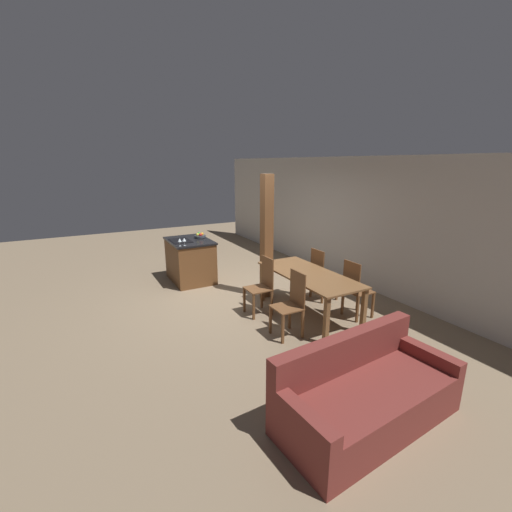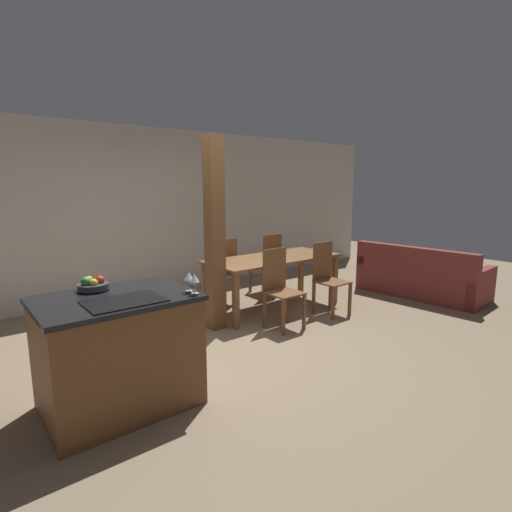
{
  "view_description": "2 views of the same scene",
  "coord_description": "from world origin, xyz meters",
  "px_view_note": "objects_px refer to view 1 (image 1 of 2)",
  "views": [
    {
      "loc": [
        5.81,
        -2.61,
        2.57
      ],
      "look_at": [
        0.6,
        0.2,
        0.95
      ],
      "focal_mm": 24.0,
      "sensor_mm": 36.0,
      "label": 1
    },
    {
      "loc": [
        -2.35,
        -3.49,
        1.81
      ],
      "look_at": [
        0.6,
        0.2,
        0.95
      ],
      "focal_mm": 28.0,
      "sensor_mm": 36.0,
      "label": 2
    }
  ],
  "objects_px": {
    "dining_table": "(308,279)",
    "timber_post": "(267,237)",
    "wine_glass_middle": "(184,240)",
    "dining_chair_near_left": "(262,285)",
    "kitchen_island": "(190,260)",
    "wine_glass_near": "(180,240)",
    "dining_chair_far_left": "(321,274)",
    "fruit_bowl": "(200,236)",
    "couch": "(366,396)",
    "dining_chair_near_right": "(291,303)",
    "dining_chair_far_right": "(355,288)"
  },
  "relations": [
    {
      "from": "wine_glass_near",
      "to": "dining_chair_far_right",
      "type": "relative_size",
      "value": 0.16
    },
    {
      "from": "dining_chair_near_right",
      "to": "dining_chair_far_right",
      "type": "height_order",
      "value": "same"
    },
    {
      "from": "dining_chair_near_right",
      "to": "timber_post",
      "type": "distance_m",
      "value": 1.77
    },
    {
      "from": "wine_glass_middle",
      "to": "dining_table",
      "type": "height_order",
      "value": "wine_glass_middle"
    },
    {
      "from": "kitchen_island",
      "to": "dining_table",
      "type": "height_order",
      "value": "kitchen_island"
    },
    {
      "from": "fruit_bowl",
      "to": "couch",
      "type": "distance_m",
      "value": 5.18
    },
    {
      "from": "fruit_bowl",
      "to": "dining_chair_near_left",
      "type": "relative_size",
      "value": 0.25
    },
    {
      "from": "kitchen_island",
      "to": "wine_glass_near",
      "type": "height_order",
      "value": "wine_glass_near"
    },
    {
      "from": "wine_glass_middle",
      "to": "dining_chair_near_right",
      "type": "xyz_separation_m",
      "value": [
        2.65,
        0.82,
        -0.55
      ]
    },
    {
      "from": "timber_post",
      "to": "dining_table",
      "type": "bearing_deg",
      "value": 9.13
    },
    {
      "from": "kitchen_island",
      "to": "fruit_bowl",
      "type": "relative_size",
      "value": 4.76
    },
    {
      "from": "wine_glass_middle",
      "to": "dining_chair_near_right",
      "type": "height_order",
      "value": "wine_glass_middle"
    },
    {
      "from": "fruit_bowl",
      "to": "dining_table",
      "type": "distance_m",
      "value": 2.97
    },
    {
      "from": "dining_chair_near_left",
      "to": "kitchen_island",
      "type": "bearing_deg",
      "value": -166.11
    },
    {
      "from": "dining_table",
      "to": "wine_glass_near",
      "type": "bearing_deg",
      "value": -144.58
    },
    {
      "from": "dining_table",
      "to": "timber_post",
      "type": "bearing_deg",
      "value": -170.87
    },
    {
      "from": "dining_chair_near_right",
      "to": "dining_chair_far_left",
      "type": "relative_size",
      "value": 1.0
    },
    {
      "from": "couch",
      "to": "timber_post",
      "type": "relative_size",
      "value": 0.84
    },
    {
      "from": "dining_table",
      "to": "dining_chair_near_right",
      "type": "relative_size",
      "value": 2.0
    },
    {
      "from": "couch",
      "to": "fruit_bowl",
      "type": "bearing_deg",
      "value": 84.94
    },
    {
      "from": "dining_chair_far_right",
      "to": "timber_post",
      "type": "distance_m",
      "value": 1.89
    },
    {
      "from": "kitchen_island",
      "to": "dining_chair_far_left",
      "type": "bearing_deg",
      "value": 39.42
    },
    {
      "from": "wine_glass_near",
      "to": "timber_post",
      "type": "height_order",
      "value": "timber_post"
    },
    {
      "from": "dining_table",
      "to": "couch",
      "type": "relative_size",
      "value": 1.0
    },
    {
      "from": "dining_table",
      "to": "couch",
      "type": "bearing_deg",
      "value": -23.23
    },
    {
      "from": "dining_chair_near_left",
      "to": "couch",
      "type": "height_order",
      "value": "dining_chair_near_left"
    },
    {
      "from": "wine_glass_middle",
      "to": "dining_table",
      "type": "relative_size",
      "value": 0.08
    },
    {
      "from": "fruit_bowl",
      "to": "wine_glass_middle",
      "type": "relative_size",
      "value": 1.56
    },
    {
      "from": "wine_glass_near",
      "to": "dining_chair_far_right",
      "type": "bearing_deg",
      "value": 39.87
    },
    {
      "from": "wine_glass_near",
      "to": "couch",
      "type": "distance_m",
      "value": 4.63
    },
    {
      "from": "fruit_bowl",
      "to": "dining_chair_near_left",
      "type": "distance_m",
      "value": 2.41
    },
    {
      "from": "dining_table",
      "to": "dining_chair_far_left",
      "type": "bearing_deg",
      "value": 124.79
    },
    {
      "from": "wine_glass_near",
      "to": "kitchen_island",
      "type": "bearing_deg",
      "value": 145.4
    },
    {
      "from": "dining_chair_far_left",
      "to": "timber_post",
      "type": "xyz_separation_m",
      "value": [
        -0.66,
        -0.83,
        0.67
      ]
    },
    {
      "from": "wine_glass_middle",
      "to": "dining_chair_far_left",
      "type": "bearing_deg",
      "value": 50.52
    },
    {
      "from": "dining_chair_near_right",
      "to": "dining_table",
      "type": "bearing_deg",
      "value": 124.79
    },
    {
      "from": "wine_glass_near",
      "to": "dining_chair_far_left",
      "type": "relative_size",
      "value": 0.16
    },
    {
      "from": "wine_glass_middle",
      "to": "fruit_bowl",
      "type": "bearing_deg",
      "value": 137.78
    },
    {
      "from": "dining_chair_near_right",
      "to": "wine_glass_near",
      "type": "bearing_deg",
      "value": -160.97
    },
    {
      "from": "dining_table",
      "to": "timber_post",
      "type": "distance_m",
      "value": 1.24
    },
    {
      "from": "dining_chair_far_left",
      "to": "dining_chair_far_right",
      "type": "xyz_separation_m",
      "value": [
        0.9,
        0.0,
        0.0
      ]
    },
    {
      "from": "wine_glass_middle",
      "to": "dining_chair_near_left",
      "type": "height_order",
      "value": "wine_glass_middle"
    },
    {
      "from": "wine_glass_middle",
      "to": "dining_chair_far_left",
      "type": "relative_size",
      "value": 0.16
    },
    {
      "from": "dining_chair_far_left",
      "to": "dining_chair_near_right",
      "type": "bearing_deg",
      "value": 124.79
    },
    {
      "from": "dining_chair_near_left",
      "to": "dining_chair_near_right",
      "type": "height_order",
      "value": "same"
    },
    {
      "from": "dining_table",
      "to": "dining_chair_near_left",
      "type": "bearing_deg",
      "value": -124.79
    },
    {
      "from": "dining_chair_near_right",
      "to": "timber_post",
      "type": "bearing_deg",
      "value": 163.24
    },
    {
      "from": "wine_glass_near",
      "to": "dining_chair_far_left",
      "type": "bearing_deg",
      "value": 51.71
    },
    {
      "from": "dining_chair_near_right",
      "to": "dining_chair_far_right",
      "type": "xyz_separation_m",
      "value": [
        0.0,
        1.3,
        0.0
      ]
    },
    {
      "from": "dining_table",
      "to": "dining_chair_far_left",
      "type": "xyz_separation_m",
      "value": [
        -0.45,
        0.65,
        -0.14
      ]
    }
  ]
}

